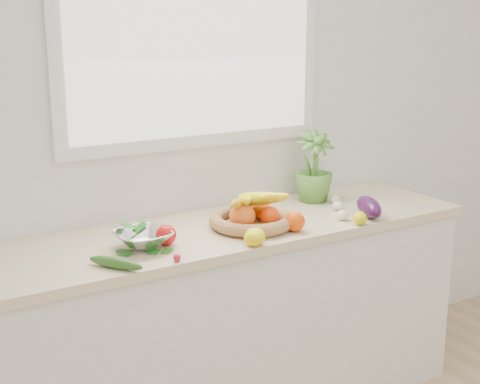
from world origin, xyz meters
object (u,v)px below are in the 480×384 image
apple (166,235)px  potted_herb (314,166)px  eggplant (369,207)px  cucumber (116,263)px  fruit_basket (251,215)px  colander_with_spinach (143,234)px

apple → potted_herb: size_ratio=0.24×
apple → eggplant: (0.95, -0.12, 0.00)m
apple → cucumber: bearing=-152.0°
fruit_basket → eggplant: bearing=-14.4°
eggplant → cucumber: (-1.22, -0.02, -0.02)m
eggplant → fruit_basket: fruit_basket is taller
eggplant → potted_herb: size_ratio=0.66×
colander_with_spinach → cucumber: bearing=-138.5°
colander_with_spinach → eggplant: bearing=-6.9°
apple → cucumber: apple is taller
fruit_basket → colander_with_spinach: fruit_basket is taller
cucumber → eggplant: bearing=1.2°
colander_with_spinach → potted_herb: bearing=12.5°
cucumber → colander_with_spinach: colander_with_spinach is taller
apple → potted_herb: (0.90, 0.23, 0.13)m
potted_herb → fruit_basket: size_ratio=0.89×
eggplant → fruit_basket: 0.56m
apple → cucumber: size_ratio=0.36×
cucumber → fruit_basket: (0.68, 0.16, 0.03)m
cucumber → potted_herb: potted_herb is taller
fruit_basket → colander_with_spinach: 0.50m
apple → potted_herb: potted_herb is taller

